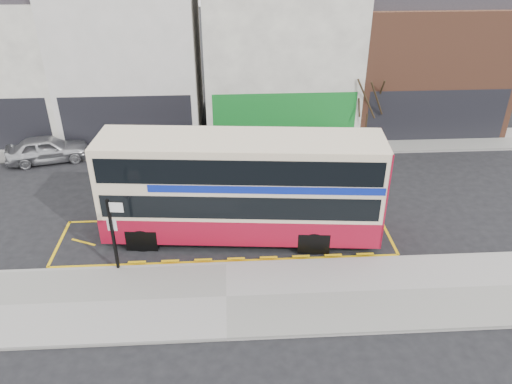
{
  "coord_description": "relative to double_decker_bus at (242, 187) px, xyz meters",
  "views": [
    {
      "loc": [
        0.27,
        -16.02,
        12.23
      ],
      "look_at": [
        1.32,
        2.0,
        1.97
      ],
      "focal_mm": 35.0,
      "sensor_mm": 36.0,
      "label": 1
    }
  ],
  "objects": [
    {
      "name": "terrace_right",
      "position": [
        11.77,
        13.27,
        2.19
      ],
      "size": [
        9.0,
        8.01,
        10.3
      ],
      "color": "brown",
      "rests_on": "ground"
    },
    {
      "name": "ground",
      "position": [
        -0.73,
        -1.72,
        -2.38
      ],
      "size": [
        120.0,
        120.0,
        0.0
      ],
      "primitive_type": "plane",
      "color": "black",
      "rests_on": "ground"
    },
    {
      "name": "street_tree_right",
      "position": [
        7.62,
        9.39,
        1.1
      ],
      "size": [
        2.36,
        2.36,
        5.1
      ],
      "color": "#312416",
      "rests_on": "ground"
    },
    {
      "name": "road_markings",
      "position": [
        -0.73,
        -0.12,
        -2.37
      ],
      "size": [
        14.0,
        3.4,
        0.01
      ],
      "primitive_type": null,
      "color": "#E2B20B",
      "rests_on": "ground"
    },
    {
      "name": "far_pavement",
      "position": [
        -0.73,
        9.28,
        -2.3
      ],
      "size": [
        50.0,
        3.0,
        0.15
      ],
      "primitive_type": "cube",
      "color": "gray",
      "rests_on": "ground"
    },
    {
      "name": "car_white",
      "position": [
        5.27,
        7.47,
        -1.7
      ],
      "size": [
        4.75,
        2.15,
        1.35
      ],
      "primitive_type": "imported",
      "rotation": [
        0.0,
        0.0,
        1.63
      ],
      "color": "silver",
      "rests_on": "ground"
    },
    {
      "name": "terrace_left",
      "position": [
        -6.23,
        13.27,
        2.94
      ],
      "size": [
        8.0,
        8.01,
        11.8
      ],
      "color": "silver",
      "rests_on": "ground"
    },
    {
      "name": "car_silver",
      "position": [
        -10.48,
        7.91,
        -1.65
      ],
      "size": [
        4.58,
        2.66,
        1.47
      ],
      "primitive_type": "imported",
      "rotation": [
        0.0,
        0.0,
        1.8
      ],
      "color": "#A7A8AC",
      "rests_on": "ground"
    },
    {
      "name": "kerb",
      "position": [
        -0.73,
        -2.09,
        -2.3
      ],
      "size": [
        40.0,
        0.15,
        0.15
      ],
      "primitive_type": "cube",
      "color": "gray",
      "rests_on": "ground"
    },
    {
      "name": "bus_stop_post",
      "position": [
        -4.83,
        -2.12,
        -0.4
      ],
      "size": [
        0.75,
        0.19,
        3.05
      ],
      "rotation": [
        0.0,
        0.0,
        -0.13
      ],
      "color": "black",
      "rests_on": "pavement"
    },
    {
      "name": "pavement",
      "position": [
        -0.73,
        -4.02,
        -2.3
      ],
      "size": [
        40.0,
        4.0,
        0.15
      ],
      "primitive_type": "cube",
      "color": "gray",
      "rests_on": "ground"
    },
    {
      "name": "double_decker_bus",
      "position": [
        0.0,
        0.0,
        0.0
      ],
      "size": [
        11.51,
        3.6,
        4.52
      ],
      "rotation": [
        0.0,
        0.0,
        -0.09
      ],
      "color": "beige",
      "rests_on": "ground"
    },
    {
      "name": "terrace_green_shop",
      "position": [
        2.77,
        13.27,
        2.69
      ],
      "size": [
        9.0,
        8.01,
        11.3
      ],
      "color": "white",
      "rests_on": "ground"
    },
    {
      "name": "car_grey",
      "position": [
        -1.57,
        7.28,
        -1.63
      ],
      "size": [
        4.57,
        1.7,
        1.49
      ],
      "primitive_type": "imported",
      "rotation": [
        0.0,
        0.0,
        1.6
      ],
      "color": "#3B3F42",
      "rests_on": "ground"
    }
  ]
}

